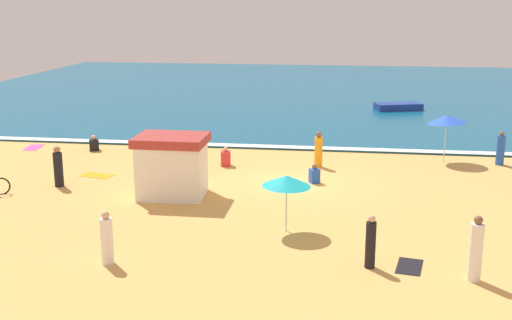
{
  "coord_description": "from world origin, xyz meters",
  "views": [
    {
      "loc": [
        2.07,
        -25.62,
        7.39
      ],
      "look_at": [
        -1.65,
        0.54,
        0.8
      ],
      "focal_mm": 44.74,
      "sensor_mm": 36.0,
      "label": 1
    }
  ],
  "objects_px": {
    "beach_umbrella_1": "(447,119)",
    "small_boat_0": "(398,106)",
    "beachgoer_8": "(94,144)",
    "beachgoer_2": "(58,168)",
    "beachgoer_1": "(107,239)",
    "beachgoer_9": "(371,243)",
    "beachgoer_6": "(226,158)",
    "beachgoer_4": "(476,251)",
    "beachgoer_3": "(318,150)",
    "beachgoer_7": "(314,175)",
    "lifeguard_cabana": "(172,165)",
    "beachgoer_0": "(501,149)",
    "beach_umbrella_2": "(287,181)"
  },
  "relations": [
    {
      "from": "beachgoer_0",
      "to": "beachgoer_9",
      "type": "xyz_separation_m",
      "value": [
        -6.35,
        -12.83,
        0.03
      ]
    },
    {
      "from": "beachgoer_1",
      "to": "beachgoer_2",
      "type": "distance_m",
      "value": 8.79
    },
    {
      "from": "beachgoer_9",
      "to": "small_boat_0",
      "type": "xyz_separation_m",
      "value": [
        2.77,
        27.33,
        -0.42
      ]
    },
    {
      "from": "beach_umbrella_1",
      "to": "beachgoer_7",
      "type": "relative_size",
      "value": 2.81
    },
    {
      "from": "small_boat_0",
      "to": "beach_umbrella_2",
      "type": "bearing_deg",
      "value": -102.38
    },
    {
      "from": "beach_umbrella_2",
      "to": "beachgoer_8",
      "type": "relative_size",
      "value": 2.64
    },
    {
      "from": "beach_umbrella_1",
      "to": "beachgoer_7",
      "type": "height_order",
      "value": "beach_umbrella_1"
    },
    {
      "from": "beachgoer_6",
      "to": "beachgoer_7",
      "type": "height_order",
      "value": "beachgoer_6"
    },
    {
      "from": "beachgoer_3",
      "to": "beachgoer_4",
      "type": "distance_m",
      "value": 12.67
    },
    {
      "from": "beachgoer_1",
      "to": "beachgoer_7",
      "type": "distance_m",
      "value": 10.83
    },
    {
      "from": "beachgoer_6",
      "to": "beachgoer_9",
      "type": "distance_m",
      "value": 12.5
    },
    {
      "from": "beachgoer_0",
      "to": "beachgoer_2",
      "type": "distance_m",
      "value": 19.75
    },
    {
      "from": "lifeguard_cabana",
      "to": "beachgoer_9",
      "type": "distance_m",
      "value": 9.48
    },
    {
      "from": "beach_umbrella_1",
      "to": "small_boat_0",
      "type": "xyz_separation_m",
      "value": [
        -1.1,
        14.25,
        -1.71
      ]
    },
    {
      "from": "beachgoer_6",
      "to": "beachgoer_8",
      "type": "distance_m",
      "value": 7.52
    },
    {
      "from": "lifeguard_cabana",
      "to": "small_boat_0",
      "type": "distance_m",
      "value": 23.73
    },
    {
      "from": "beach_umbrella_1",
      "to": "beachgoer_6",
      "type": "distance_m",
      "value": 10.48
    },
    {
      "from": "beachgoer_8",
      "to": "small_boat_0",
      "type": "bearing_deg",
      "value": 41.58
    },
    {
      "from": "beach_umbrella_1",
      "to": "beach_umbrella_2",
      "type": "xyz_separation_m",
      "value": [
        -6.52,
        -10.44,
        -0.32
      ]
    },
    {
      "from": "lifeguard_cabana",
      "to": "beachgoer_3",
      "type": "bearing_deg",
      "value": 44.59
    },
    {
      "from": "beachgoer_8",
      "to": "beachgoer_6",
      "type": "bearing_deg",
      "value": -16.35
    },
    {
      "from": "beach_umbrella_1",
      "to": "beachgoer_9",
      "type": "bearing_deg",
      "value": -106.47
    },
    {
      "from": "beachgoer_8",
      "to": "beachgoer_9",
      "type": "distance_m",
      "value": 18.67
    },
    {
      "from": "beachgoer_6",
      "to": "small_boat_0",
      "type": "xyz_separation_m",
      "value": [
        9.0,
        16.51,
        -0.05
      ]
    },
    {
      "from": "beachgoer_6",
      "to": "beachgoer_7",
      "type": "xyz_separation_m",
      "value": [
        4.2,
        -2.28,
        -0.03
      ]
    },
    {
      "from": "beachgoer_3",
      "to": "beachgoer_9",
      "type": "distance_m",
      "value": 11.42
    },
    {
      "from": "beachgoer_2",
      "to": "beachgoer_8",
      "type": "xyz_separation_m",
      "value": [
        -1.07,
        6.4,
        -0.46
      ]
    },
    {
      "from": "beachgoer_1",
      "to": "beachgoer_2",
      "type": "xyz_separation_m",
      "value": [
        -4.87,
        7.33,
        0.05
      ]
    },
    {
      "from": "beach_umbrella_2",
      "to": "beachgoer_1",
      "type": "xyz_separation_m",
      "value": [
        -4.86,
        -3.42,
        -0.98
      ]
    },
    {
      "from": "beachgoer_6",
      "to": "beachgoer_9",
      "type": "relative_size",
      "value": 0.57
    },
    {
      "from": "beach_umbrella_2",
      "to": "beachgoer_0",
      "type": "height_order",
      "value": "beach_umbrella_2"
    },
    {
      "from": "beachgoer_4",
      "to": "small_boat_0",
      "type": "relative_size",
      "value": 0.55
    },
    {
      "from": "beachgoer_4",
      "to": "beach_umbrella_2",
      "type": "bearing_deg",
      "value": 149.93
    },
    {
      "from": "beachgoer_1",
      "to": "lifeguard_cabana",
      "type": "bearing_deg",
      "value": 89.07
    },
    {
      "from": "beachgoer_6",
      "to": "beachgoer_2",
      "type": "bearing_deg",
      "value": -145.16
    },
    {
      "from": "beachgoer_6",
      "to": "lifeguard_cabana",
      "type": "bearing_deg",
      "value": -103.41
    },
    {
      "from": "beachgoer_6",
      "to": "small_boat_0",
      "type": "bearing_deg",
      "value": 61.41
    },
    {
      "from": "beachgoer_4",
      "to": "beachgoer_9",
      "type": "distance_m",
      "value": 2.82
    },
    {
      "from": "lifeguard_cabana",
      "to": "beachgoer_0",
      "type": "xyz_separation_m",
      "value": [
        13.75,
        6.92,
        -0.5
      ]
    },
    {
      "from": "beach_umbrella_2",
      "to": "beachgoer_7",
      "type": "distance_m",
      "value": 6.09
    },
    {
      "from": "beachgoer_2",
      "to": "beachgoer_1",
      "type": "bearing_deg",
      "value": -56.4
    },
    {
      "from": "beachgoer_1",
      "to": "beachgoer_7",
      "type": "relative_size",
      "value": 1.95
    },
    {
      "from": "beachgoer_8",
      "to": "beach_umbrella_2",
      "type": "bearing_deg",
      "value": -43.64
    },
    {
      "from": "beachgoer_4",
      "to": "beachgoer_6",
      "type": "relative_size",
      "value": 2.07
    },
    {
      "from": "beachgoer_8",
      "to": "beachgoer_2",
      "type": "bearing_deg",
      "value": -80.47
    },
    {
      "from": "lifeguard_cabana",
      "to": "beachgoer_1",
      "type": "bearing_deg",
      "value": -90.93
    },
    {
      "from": "beachgoer_2",
      "to": "small_boat_0",
      "type": "distance_m",
      "value": 25.72
    },
    {
      "from": "beachgoer_1",
      "to": "beachgoer_3",
      "type": "distance_m",
      "value": 13.23
    },
    {
      "from": "beachgoer_0",
      "to": "small_boat_0",
      "type": "bearing_deg",
      "value": 103.88
    },
    {
      "from": "beachgoer_1",
      "to": "beachgoer_9",
      "type": "height_order",
      "value": "beachgoer_1"
    }
  ]
}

